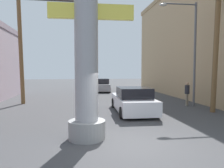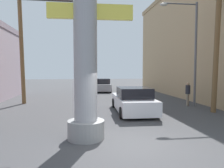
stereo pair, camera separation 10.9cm
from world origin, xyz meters
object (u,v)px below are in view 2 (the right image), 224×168
(street_lamp, at_px, (190,44))
(car_far, at_px, (102,85))
(palm_tree_near_right, at_px, (219,25))
(palm_tree_mid_left, at_px, (21,29))
(traffic_light_mast, at_px, (14,35))
(car_lead, at_px, (133,101))
(neon_sign_pole, at_px, (85,23))
(pedestrian_mid_right, at_px, (188,92))

(street_lamp, height_order, car_far, street_lamp)
(palm_tree_near_right, distance_m, palm_tree_mid_left, 13.73)
(traffic_light_mast, height_order, car_lead, traffic_light_mast)
(traffic_light_mast, bearing_deg, street_lamp, 19.65)
(neon_sign_pole, distance_m, pedestrian_mid_right, 10.60)
(traffic_light_mast, xyz_separation_m, car_far, (5.64, 15.80, -3.49))
(palm_tree_mid_left, bearing_deg, street_lamp, -13.98)
(car_lead, height_order, car_far, same)
(traffic_light_mast, distance_m, car_far, 17.13)
(street_lamp, bearing_deg, pedestrian_mid_right, 77.49)
(neon_sign_pole, relative_size, pedestrian_mid_right, 5.67)
(pedestrian_mid_right, bearing_deg, street_lamp, -102.51)
(palm_tree_near_right, bearing_deg, street_lamp, 99.57)
(neon_sign_pole, height_order, car_far, neon_sign_pole)
(palm_tree_mid_left, bearing_deg, car_lead, -31.10)
(neon_sign_pole, distance_m, car_far, 18.84)
(neon_sign_pole, height_order, palm_tree_mid_left, neon_sign_pole)
(traffic_light_mast, bearing_deg, palm_tree_near_right, 6.39)
(car_far, distance_m, palm_tree_near_right, 16.19)
(street_lamp, distance_m, traffic_light_mast, 11.35)
(neon_sign_pole, height_order, car_lead, neon_sign_pole)
(pedestrian_mid_right, bearing_deg, neon_sign_pole, -138.49)
(palm_tree_near_right, distance_m, pedestrian_mid_right, 5.14)
(street_lamp, distance_m, car_lead, 6.05)
(palm_tree_mid_left, height_order, pedestrian_mid_right, palm_tree_mid_left)
(palm_tree_mid_left, bearing_deg, neon_sign_pole, -63.71)
(neon_sign_pole, xyz_separation_m, pedestrian_mid_right, (7.54, 6.67, -3.31))
(street_lamp, height_order, palm_tree_mid_left, palm_tree_mid_left)
(neon_sign_pole, relative_size, car_lead, 1.92)
(street_lamp, distance_m, palm_tree_near_right, 2.73)
(neon_sign_pole, relative_size, palm_tree_near_right, 1.24)
(street_lamp, relative_size, palm_tree_near_right, 0.93)
(neon_sign_pole, xyz_separation_m, traffic_light_mast, (-3.22, 2.54, -0.09))
(car_lead, xyz_separation_m, palm_tree_mid_left, (-7.62, 4.60, 5.03))
(neon_sign_pole, height_order, street_lamp, neon_sign_pole)
(street_lamp, xyz_separation_m, traffic_light_mast, (-10.69, -3.81, -0.22))
(car_far, height_order, pedestrian_mid_right, pedestrian_mid_right)
(neon_sign_pole, xyz_separation_m, palm_tree_mid_left, (-4.63, 9.37, 1.42))
(car_far, relative_size, pedestrian_mid_right, 2.78)
(street_lamp, xyz_separation_m, pedestrian_mid_right, (0.07, 0.31, -3.44))
(pedestrian_mid_right, bearing_deg, car_far, 113.69)
(street_lamp, xyz_separation_m, car_far, (-5.05, 11.98, -3.71))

